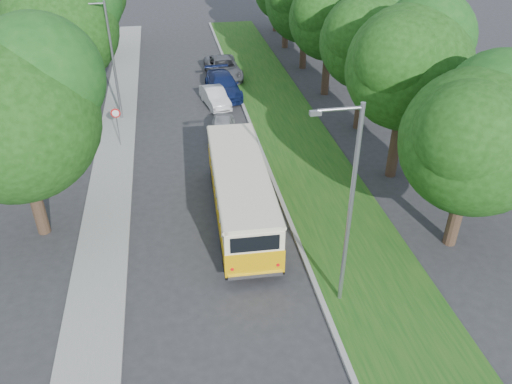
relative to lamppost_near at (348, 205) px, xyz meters
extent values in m
plane|color=#2D2D30|center=(-4.21, 2.50, -4.37)|extent=(120.00, 120.00, 0.00)
cube|color=gray|center=(-0.61, 7.50, -4.29)|extent=(0.20, 70.00, 0.15)
cube|color=#154A13|center=(1.74, 7.50, -4.30)|extent=(4.50, 70.00, 0.13)
cube|color=gray|center=(-9.01, 7.50, -4.31)|extent=(2.20, 70.00, 0.12)
cylinder|color=#332319|center=(5.95, 2.50, -2.70)|extent=(0.56, 0.56, 3.35)
sphere|color=#153B0D|center=(5.95, 2.50, 0.58)|extent=(5.85, 5.85, 5.85)
sphere|color=#153B0D|center=(6.97, 3.08, 1.75)|extent=(4.38, 4.38, 4.38)
sphere|color=#153B0D|center=(5.07, 1.77, 1.32)|extent=(4.09, 4.09, 4.09)
cylinder|color=#332319|center=(5.75, 8.50, -2.24)|extent=(0.56, 0.56, 4.26)
sphere|color=#153B0D|center=(5.75, 8.50, 1.54)|extent=(5.98, 5.98, 5.98)
sphere|color=#153B0D|center=(6.80, 9.10, 2.73)|extent=(4.49, 4.49, 4.49)
sphere|color=#153B0D|center=(4.86, 7.75, 2.29)|extent=(4.19, 4.19, 4.19)
cylinder|color=#332319|center=(6.08, 14.50, -2.39)|extent=(0.56, 0.56, 3.95)
sphere|color=#153B0D|center=(6.08, 14.50, 1.13)|extent=(5.61, 5.61, 5.61)
sphere|color=#153B0D|center=(7.06, 15.06, 2.25)|extent=(4.21, 4.21, 4.21)
sphere|color=#153B0D|center=(5.24, 13.80, 1.83)|extent=(3.92, 3.92, 3.92)
cylinder|color=#332319|center=(5.69, 20.50, -2.44)|extent=(0.56, 0.56, 3.86)
sphere|color=#153B0D|center=(5.69, 20.50, 1.05)|extent=(5.64, 5.64, 5.64)
sphere|color=#153B0D|center=(4.85, 19.80, 1.75)|extent=(3.95, 3.95, 3.95)
cylinder|color=#332319|center=(5.59, 26.50, -2.58)|extent=(0.56, 0.56, 3.58)
sphere|color=#153B0D|center=(5.59, 26.50, 0.96)|extent=(6.36, 6.36, 6.36)
cylinder|color=#332319|center=(5.46, 32.50, -2.53)|extent=(0.56, 0.56, 3.68)
cylinder|color=#332319|center=(5.84, 38.50, -2.34)|extent=(0.56, 0.56, 4.05)
cylinder|color=#332319|center=(-11.71, 6.50, -2.53)|extent=(0.56, 0.56, 3.68)
sphere|color=#153B0D|center=(-11.71, 6.50, 1.18)|extent=(6.80, 6.80, 6.80)
sphere|color=#153B0D|center=(-10.52, 7.18, 2.54)|extent=(5.10, 5.10, 5.10)
cylinder|color=#332319|center=(-11.71, 20.50, -2.53)|extent=(0.56, 0.56, 3.68)
sphere|color=#153B0D|center=(-11.71, 20.50, 1.18)|extent=(6.80, 6.80, 6.80)
sphere|color=#153B0D|center=(-10.52, 21.18, 2.54)|extent=(5.10, 5.10, 5.10)
sphere|color=#153B0D|center=(-12.73, 19.65, 2.03)|extent=(4.76, 4.76, 4.76)
cylinder|color=#332319|center=(-11.71, 32.50, -2.53)|extent=(0.56, 0.56, 3.68)
cylinder|color=gray|center=(0.09, 0.00, -0.37)|extent=(0.16, 0.16, 8.00)
cylinder|color=gray|center=(-0.61, 0.00, 3.48)|extent=(1.40, 0.10, 0.10)
cube|color=gray|center=(-1.36, 0.00, 3.41)|extent=(0.35, 0.16, 0.14)
cylinder|color=gray|center=(-8.81, 18.50, -0.62)|extent=(0.16, 0.16, 7.50)
cylinder|color=gray|center=(-9.51, 18.50, 2.98)|extent=(1.40, 0.10, 0.10)
cube|color=gray|center=(-10.26, 18.50, 2.91)|extent=(0.35, 0.16, 0.14)
cylinder|color=gray|center=(-8.71, 14.50, -3.12)|extent=(0.06, 0.06, 2.50)
cone|color=red|center=(-8.71, 14.46, -2.22)|extent=(0.56, 0.02, 0.56)
cone|color=white|center=(-8.71, 14.44, -2.22)|extent=(0.40, 0.02, 0.40)
imported|color=#BABBC0|center=(-2.58, 14.45, -3.73)|extent=(2.10, 3.96, 1.28)
imported|color=white|center=(-2.48, 19.74, -3.74)|extent=(2.00, 3.99, 1.26)
imported|color=navy|center=(-1.68, 21.63, -3.61)|extent=(2.51, 5.35, 1.51)
imported|color=slate|center=(-1.21, 25.41, -3.61)|extent=(2.78, 5.58, 1.52)
camera|label=1|loc=(-5.47, -13.03, 9.29)|focal=35.00mm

